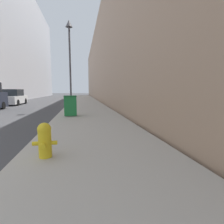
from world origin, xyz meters
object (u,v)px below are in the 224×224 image
object	(u,v)px
fire_hydrant	(45,139)
parked_sedan_near	(14,98)
trash_bin	(71,106)
lamppost	(70,48)

from	to	relation	value
fire_hydrant	parked_sedan_near	size ratio (longest dim) A/B	0.18
fire_hydrant	parked_sedan_near	world-z (taller)	parked_sedan_near
trash_bin	parked_sedan_near	size ratio (longest dim) A/B	0.27
trash_bin	lamppost	distance (m)	5.68
fire_hydrant	trash_bin	xyz separation A→B (m)	(0.18, 6.27, 0.19)
parked_sedan_near	lamppost	bearing A→B (deg)	-46.08
fire_hydrant	lamppost	size ratio (longest dim) A/B	0.11
parked_sedan_near	trash_bin	bearing A→B (deg)	-57.90
fire_hydrant	lamppost	world-z (taller)	lamppost
fire_hydrant	trash_bin	size ratio (longest dim) A/B	0.66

